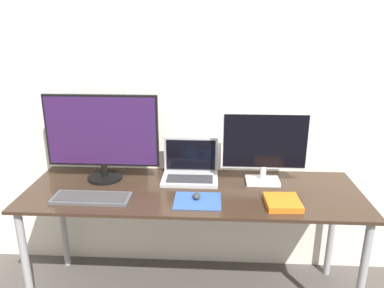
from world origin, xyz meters
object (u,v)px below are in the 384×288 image
at_px(laptop, 190,169).
at_px(mouse, 197,196).
at_px(book, 283,202).
at_px(monitor_right, 265,145).
at_px(monitor_left, 102,136).
at_px(keyboard, 91,198).

xyz_separation_m(laptop, mouse, (0.05, -0.29, -0.04)).
bearing_deg(laptop, book, -33.40).
height_order(monitor_right, mouse, monitor_right).
relative_size(monitor_left, mouse, 10.76).
bearing_deg(monitor_left, mouse, -23.39).
distance_m(monitor_left, book, 1.08).
distance_m(keyboard, book, 1.01).
height_order(laptop, book, laptop).
distance_m(monitor_left, keyboard, 0.38).
relative_size(laptop, mouse, 5.40).
bearing_deg(keyboard, monitor_right, 16.48).
relative_size(monitor_left, laptop, 1.99).
xyz_separation_m(monitor_right, book, (0.07, -0.29, -0.22)).
distance_m(laptop, book, 0.60).
distance_m(monitor_left, mouse, 0.67).
bearing_deg(monitor_left, book, -15.73).
distance_m(monitor_right, book, 0.36).
relative_size(monitor_left, book, 3.39).
height_order(monitor_right, laptop, monitor_right).
bearing_deg(mouse, monitor_left, 156.61).
bearing_deg(keyboard, laptop, 32.26).
distance_m(laptop, keyboard, 0.61).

